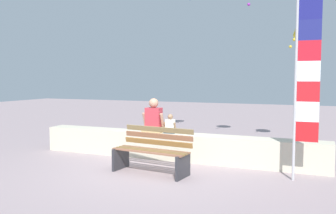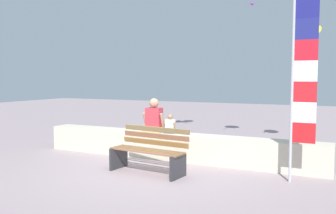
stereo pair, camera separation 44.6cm
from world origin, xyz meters
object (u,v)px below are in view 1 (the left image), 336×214
park_bench (152,152)px  person_child (170,126)px  kite_yellow (302,25)px  flag_banner (304,78)px  person_adult (154,119)px

park_bench → person_child: person_child is taller
person_child → kite_yellow: kite_yellow is taller
person_child → flag_banner: bearing=-15.0°
kite_yellow → person_child: bearing=-135.8°
person_adult → flag_banner: size_ratio=0.24×
person_adult → flag_banner: 3.53m
person_child → kite_yellow: 4.45m
person_child → flag_banner: 3.18m
person_child → person_adult: bearing=-179.9°
person_adult → kite_yellow: bearing=40.0°
person_child → flag_banner: (2.89, -0.77, 1.09)m
person_adult → kite_yellow: 4.64m
park_bench → person_adult: (-0.56, 1.27, 0.50)m
park_bench → flag_banner: (2.75, 0.50, 1.45)m
person_adult → person_child: size_ratio=1.80×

